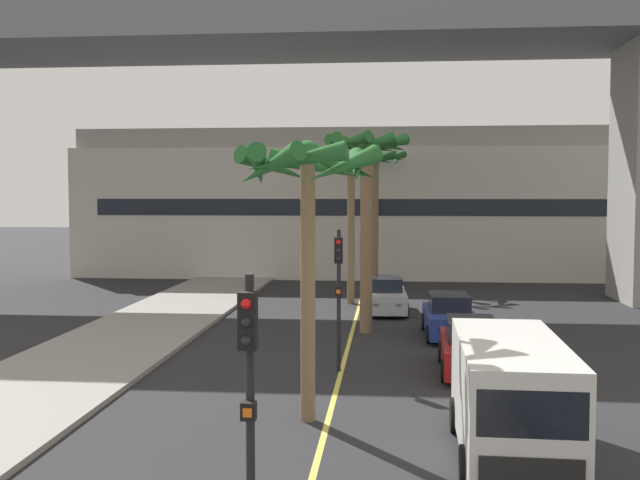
{
  "coord_description": "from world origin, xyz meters",
  "views": [
    {
      "loc": [
        1.4,
        -0.93,
        5.27
      ],
      "look_at": [
        0.0,
        14.0,
        4.32
      ],
      "focal_mm": 41.88,
      "sensor_mm": 36.0,
      "label": 1
    }
  ],
  "objects_px": {
    "car_queue_third": "(471,348)",
    "palm_tree_farthest_median": "(351,181)",
    "car_queue_front": "(386,296)",
    "traffic_light_median_far": "(339,280)",
    "palm_tree_mid_median": "(367,174)",
    "palm_tree_near_median": "(308,186)",
    "car_queue_second": "(449,317)",
    "traffic_light_median_near": "(249,387)",
    "palm_tree_far_median": "(376,170)",
    "delivery_van": "(511,395)"
  },
  "relations": [
    {
      "from": "car_queue_second",
      "to": "traffic_light_median_far",
      "type": "bearing_deg",
      "value": -122.51
    },
    {
      "from": "car_queue_third",
      "to": "delivery_van",
      "type": "bearing_deg",
      "value": -90.09
    },
    {
      "from": "traffic_light_median_near",
      "to": "palm_tree_farthest_median",
      "type": "bearing_deg",
      "value": 89.97
    },
    {
      "from": "palm_tree_farthest_median",
      "to": "palm_tree_far_median",
      "type": "bearing_deg",
      "value": 81.44
    },
    {
      "from": "palm_tree_near_median",
      "to": "palm_tree_far_median",
      "type": "relative_size",
      "value": 0.83
    },
    {
      "from": "car_queue_front",
      "to": "palm_tree_mid_median",
      "type": "distance_m",
      "value": 7.14
    },
    {
      "from": "car_queue_third",
      "to": "palm_tree_farthest_median",
      "type": "height_order",
      "value": "palm_tree_farthest_median"
    },
    {
      "from": "car_queue_second",
      "to": "delivery_van",
      "type": "height_order",
      "value": "delivery_van"
    },
    {
      "from": "traffic_light_median_far",
      "to": "palm_tree_far_median",
      "type": "distance_m",
      "value": 20.85
    },
    {
      "from": "palm_tree_near_median",
      "to": "car_queue_second",
      "type": "bearing_deg",
      "value": 68.94
    },
    {
      "from": "car_queue_second",
      "to": "traffic_light_median_near",
      "type": "xyz_separation_m",
      "value": [
        -4.03,
        -17.84,
        1.99
      ]
    },
    {
      "from": "car_queue_third",
      "to": "palm_tree_mid_median",
      "type": "xyz_separation_m",
      "value": [
        -3.26,
        5.98,
        5.24
      ]
    },
    {
      "from": "car_queue_front",
      "to": "traffic_light_median_far",
      "type": "xyz_separation_m",
      "value": [
        -1.33,
        -11.1,
        1.99
      ]
    },
    {
      "from": "palm_tree_mid_median",
      "to": "palm_tree_farthest_median",
      "type": "height_order",
      "value": "palm_tree_mid_median"
    },
    {
      "from": "car_queue_third",
      "to": "palm_tree_farthest_median",
      "type": "xyz_separation_m",
      "value": [
        -4.23,
        13.37,
        5.13
      ]
    },
    {
      "from": "car_queue_third",
      "to": "delivery_van",
      "type": "distance_m",
      "value": 7.22
    },
    {
      "from": "car_queue_front",
      "to": "palm_tree_mid_median",
      "type": "height_order",
      "value": "palm_tree_mid_median"
    },
    {
      "from": "palm_tree_farthest_median",
      "to": "car_queue_second",
      "type": "bearing_deg",
      "value": -63.12
    },
    {
      "from": "delivery_van",
      "to": "palm_tree_near_median",
      "type": "bearing_deg",
      "value": 153.75
    },
    {
      "from": "car_queue_front",
      "to": "car_queue_third",
      "type": "relative_size",
      "value": 1.0
    },
    {
      "from": "palm_tree_near_median",
      "to": "palm_tree_mid_median",
      "type": "distance_m",
      "value": 11.14
    },
    {
      "from": "traffic_light_median_far",
      "to": "palm_tree_near_median",
      "type": "height_order",
      "value": "palm_tree_near_median"
    },
    {
      "from": "car_queue_front",
      "to": "car_queue_third",
      "type": "xyz_separation_m",
      "value": [
        2.56,
        -10.78,
        0.0
      ]
    },
    {
      "from": "delivery_van",
      "to": "palm_tree_far_median",
      "type": "bearing_deg",
      "value": 96.66
    },
    {
      "from": "car_queue_second",
      "to": "palm_tree_near_median",
      "type": "xyz_separation_m",
      "value": [
        -4.06,
        -10.54,
        4.7
      ]
    },
    {
      "from": "car_queue_third",
      "to": "traffic_light_median_far",
      "type": "distance_m",
      "value": 4.38
    },
    {
      "from": "delivery_van",
      "to": "palm_tree_far_median",
      "type": "height_order",
      "value": "palm_tree_far_median"
    },
    {
      "from": "palm_tree_farthest_median",
      "to": "traffic_light_median_far",
      "type": "bearing_deg",
      "value": -88.56
    },
    {
      "from": "car_queue_second",
      "to": "palm_tree_far_median",
      "type": "height_order",
      "value": "palm_tree_far_median"
    },
    {
      "from": "delivery_van",
      "to": "traffic_light_median_near",
      "type": "height_order",
      "value": "traffic_light_median_near"
    },
    {
      "from": "palm_tree_mid_median",
      "to": "palm_tree_far_median",
      "type": "height_order",
      "value": "palm_tree_far_median"
    },
    {
      "from": "car_queue_front",
      "to": "palm_tree_near_median",
      "type": "xyz_separation_m",
      "value": [
        -1.71,
        -15.88,
        4.7
      ]
    },
    {
      "from": "car_queue_second",
      "to": "traffic_light_median_near",
      "type": "height_order",
      "value": "traffic_light_median_near"
    },
    {
      "from": "palm_tree_near_median",
      "to": "palm_tree_far_median",
      "type": "distance_m",
      "value": 25.31
    },
    {
      "from": "car_queue_second",
      "to": "palm_tree_far_median",
      "type": "distance_m",
      "value": 16.12
    },
    {
      "from": "delivery_van",
      "to": "palm_tree_farthest_median",
      "type": "xyz_separation_m",
      "value": [
        -4.22,
        20.56,
        4.56
      ]
    },
    {
      "from": "car_queue_second",
      "to": "palm_tree_far_median",
      "type": "bearing_deg",
      "value": 101.49
    },
    {
      "from": "traffic_light_median_near",
      "to": "palm_tree_farthest_median",
      "type": "height_order",
      "value": "palm_tree_farthest_median"
    },
    {
      "from": "palm_tree_mid_median",
      "to": "traffic_light_median_far",
      "type": "bearing_deg",
      "value": -95.65
    },
    {
      "from": "car_queue_second",
      "to": "car_queue_third",
      "type": "distance_m",
      "value": 5.45
    },
    {
      "from": "traffic_light_median_near",
      "to": "traffic_light_median_far",
      "type": "relative_size",
      "value": 1.0
    },
    {
      "from": "car_queue_front",
      "to": "car_queue_second",
      "type": "xyz_separation_m",
      "value": [
        2.35,
        -5.34,
        0.0
      ]
    },
    {
      "from": "palm_tree_near_median",
      "to": "palm_tree_mid_median",
      "type": "height_order",
      "value": "palm_tree_mid_median"
    },
    {
      "from": "car_queue_front",
      "to": "palm_tree_near_median",
      "type": "relative_size",
      "value": 0.64
    },
    {
      "from": "palm_tree_far_median",
      "to": "palm_tree_mid_median",
      "type": "bearing_deg",
      "value": -90.23
    },
    {
      "from": "traffic_light_median_near",
      "to": "traffic_light_median_far",
      "type": "height_order",
      "value": "same"
    },
    {
      "from": "palm_tree_mid_median",
      "to": "car_queue_front",
      "type": "bearing_deg",
      "value": 81.67
    },
    {
      "from": "car_queue_front",
      "to": "palm_tree_far_median",
      "type": "relative_size",
      "value": 0.54
    },
    {
      "from": "traffic_light_median_near",
      "to": "car_queue_front",
      "type": "bearing_deg",
      "value": 85.84
    },
    {
      "from": "car_queue_front",
      "to": "car_queue_second",
      "type": "height_order",
      "value": "same"
    }
  ]
}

